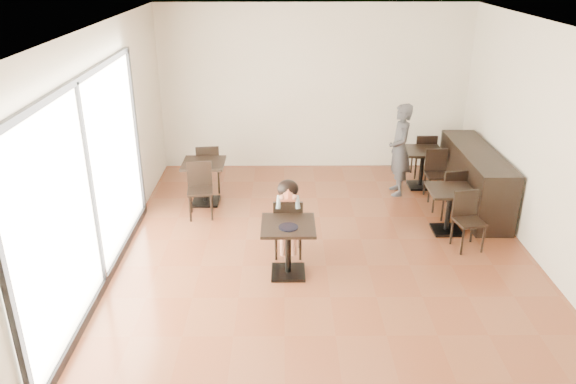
{
  "coord_description": "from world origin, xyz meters",
  "views": [
    {
      "loc": [
        -0.58,
        -6.81,
        4.05
      ],
      "look_at": [
        -0.53,
        0.29,
        1.0
      ],
      "focal_mm": 35.0,
      "sensor_mm": 36.0,
      "label": 1
    }
  ],
  "objects_px": {
    "cafe_table_mid": "(448,210)",
    "chair_mid_a": "(449,192)",
    "child_chair": "(288,226)",
    "child": "(288,218)",
    "adult_patron": "(400,150)",
    "child_table": "(288,249)",
    "chair_mid_b": "(469,222)",
    "chair_back_b": "(437,176)",
    "cafe_table_left": "(205,183)",
    "chair_left_a": "(208,167)",
    "cafe_table_back": "(422,168)",
    "chair_back_a": "(423,155)",
    "chair_left_b": "(200,191)"
  },
  "relations": [
    {
      "from": "chair_back_a",
      "to": "chair_left_b",
      "type": "bearing_deg",
      "value": 23.26
    },
    {
      "from": "child_table",
      "to": "chair_left_b",
      "type": "bearing_deg",
      "value": 128.07
    },
    {
      "from": "cafe_table_mid",
      "to": "chair_mid_b",
      "type": "xyz_separation_m",
      "value": [
        0.14,
        -0.55,
        0.07
      ]
    },
    {
      "from": "cafe_table_mid",
      "to": "cafe_table_left",
      "type": "xyz_separation_m",
      "value": [
        -3.92,
        1.12,
        0.02
      ]
    },
    {
      "from": "chair_mid_b",
      "to": "chair_back_a",
      "type": "bearing_deg",
      "value": 79.02
    },
    {
      "from": "child_chair",
      "to": "child",
      "type": "height_order",
      "value": "child"
    },
    {
      "from": "chair_left_b",
      "to": "cafe_table_left",
      "type": "bearing_deg",
      "value": 83.08
    },
    {
      "from": "cafe_table_left",
      "to": "chair_mid_a",
      "type": "distance_m",
      "value": 4.11
    },
    {
      "from": "child_chair",
      "to": "cafe_table_left",
      "type": "bearing_deg",
      "value": -51.93
    },
    {
      "from": "child",
      "to": "adult_patron",
      "type": "height_order",
      "value": "adult_patron"
    },
    {
      "from": "child",
      "to": "chair_mid_b",
      "type": "xyz_separation_m",
      "value": [
        2.64,
        0.15,
        -0.14
      ]
    },
    {
      "from": "child_chair",
      "to": "chair_mid_a",
      "type": "bearing_deg",
      "value": -154.64
    },
    {
      "from": "cafe_table_mid",
      "to": "chair_mid_a",
      "type": "xyz_separation_m",
      "value": [
        0.14,
        0.55,
        0.07
      ]
    },
    {
      "from": "chair_mid_a",
      "to": "chair_left_b",
      "type": "bearing_deg",
      "value": -11.29
    },
    {
      "from": "chair_left_a",
      "to": "chair_back_b",
      "type": "bearing_deg",
      "value": 167.55
    },
    {
      "from": "cafe_table_mid",
      "to": "chair_mid_a",
      "type": "bearing_deg",
      "value": 75.24
    },
    {
      "from": "chair_left_a",
      "to": "child_table",
      "type": "bearing_deg",
      "value": 109.1
    },
    {
      "from": "chair_back_b",
      "to": "chair_mid_b",
      "type": "bearing_deg",
      "value": -90.64
    },
    {
      "from": "child",
      "to": "adult_patron",
      "type": "bearing_deg",
      "value": 48.2
    },
    {
      "from": "adult_patron",
      "to": "child",
      "type": "bearing_deg",
      "value": -42.51
    },
    {
      "from": "chair_left_b",
      "to": "chair_back_a",
      "type": "relative_size",
      "value": 1.04
    },
    {
      "from": "child_table",
      "to": "chair_mid_b",
      "type": "bearing_deg",
      "value": 14.87
    },
    {
      "from": "cafe_table_left",
      "to": "chair_left_b",
      "type": "height_order",
      "value": "chair_left_b"
    },
    {
      "from": "child_table",
      "to": "chair_back_a",
      "type": "distance_m",
      "value": 4.49
    },
    {
      "from": "cafe_table_back",
      "to": "chair_back_a",
      "type": "relative_size",
      "value": 0.83
    },
    {
      "from": "child_chair",
      "to": "chair_left_b",
      "type": "distance_m",
      "value": 1.91
    },
    {
      "from": "chair_mid_b",
      "to": "child",
      "type": "bearing_deg",
      "value": 172.26
    },
    {
      "from": "child",
      "to": "cafe_table_back",
      "type": "xyz_separation_m",
      "value": [
        2.49,
        2.53,
        -0.21
      ]
    },
    {
      "from": "cafe_table_back",
      "to": "cafe_table_mid",
      "type": "bearing_deg",
      "value": -89.88
    },
    {
      "from": "child",
      "to": "cafe_table_left",
      "type": "height_order",
      "value": "child"
    },
    {
      "from": "child",
      "to": "chair_left_a",
      "type": "distance_m",
      "value": 2.77
    },
    {
      "from": "child_chair",
      "to": "cafe_table_back",
      "type": "distance_m",
      "value": 3.55
    },
    {
      "from": "child_table",
      "to": "chair_left_b",
      "type": "distance_m",
      "value": 2.31
    },
    {
      "from": "child_chair",
      "to": "cafe_table_mid",
      "type": "bearing_deg",
      "value": -164.31
    },
    {
      "from": "cafe_table_left",
      "to": "adult_patron",
      "type": "bearing_deg",
      "value": 6.79
    },
    {
      "from": "child_chair",
      "to": "chair_left_a",
      "type": "xyz_separation_m",
      "value": [
        -1.43,
        2.37,
        -0.0
      ]
    },
    {
      "from": "child_table",
      "to": "chair_left_a",
      "type": "height_order",
      "value": "chair_left_a"
    },
    {
      "from": "cafe_table_left",
      "to": "chair_back_a",
      "type": "bearing_deg",
      "value": 17.18
    },
    {
      "from": "cafe_table_left",
      "to": "chair_back_b",
      "type": "relative_size",
      "value": 0.87
    },
    {
      "from": "child_table",
      "to": "cafe_table_back",
      "type": "xyz_separation_m",
      "value": [
        2.49,
        3.08,
        -0.02
      ]
    },
    {
      "from": "child",
      "to": "cafe_table_mid",
      "type": "height_order",
      "value": "child"
    },
    {
      "from": "chair_back_b",
      "to": "adult_patron",
      "type": "bearing_deg",
      "value": 158.15
    },
    {
      "from": "adult_patron",
      "to": "cafe_table_left",
      "type": "relative_size",
      "value": 2.2
    },
    {
      "from": "cafe_table_left",
      "to": "cafe_table_back",
      "type": "relative_size",
      "value": 1.04
    },
    {
      "from": "child",
      "to": "chair_back_b",
      "type": "xyz_separation_m",
      "value": [
        2.64,
        1.98,
        -0.14
      ]
    },
    {
      "from": "cafe_table_left",
      "to": "chair_left_a",
      "type": "height_order",
      "value": "chair_left_a"
    },
    {
      "from": "child_table",
      "to": "cafe_table_back",
      "type": "distance_m",
      "value": 3.96
    },
    {
      "from": "chair_mid_a",
      "to": "chair_mid_b",
      "type": "xyz_separation_m",
      "value": [
        0.0,
        -1.1,
        0.0
      ]
    },
    {
      "from": "cafe_table_mid",
      "to": "chair_left_b",
      "type": "bearing_deg",
      "value": 171.74
    },
    {
      "from": "cafe_table_back",
      "to": "chair_back_b",
      "type": "relative_size",
      "value": 0.83
    }
  ]
}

